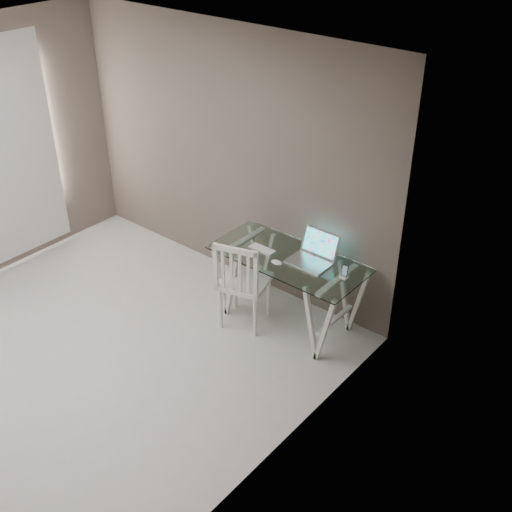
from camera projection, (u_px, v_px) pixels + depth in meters
The scene contains 7 objects.
room at pixel (30, 198), 4.93m from camera, with size 4.50×4.52×2.71m.
desk at pixel (288, 290), 6.21m from camera, with size 1.50×0.70×0.75m.
chair at pixel (241, 281), 6.07m from camera, with size 0.56×0.56×0.97m.
laptop at pixel (314, 254), 5.96m from camera, with size 0.39×0.36×0.26m.
keyboard at pixel (262, 249), 6.15m from camera, with size 0.28×0.12×0.01m, color silver.
mouse at pixel (277, 263), 5.92m from camera, with size 0.12×0.07×0.04m, color white.
phone_dock at pixel (344, 274), 5.72m from camera, with size 0.07×0.07×0.13m.
Camera 1 is at (4.09, -2.30, 3.92)m, focal length 45.00 mm.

